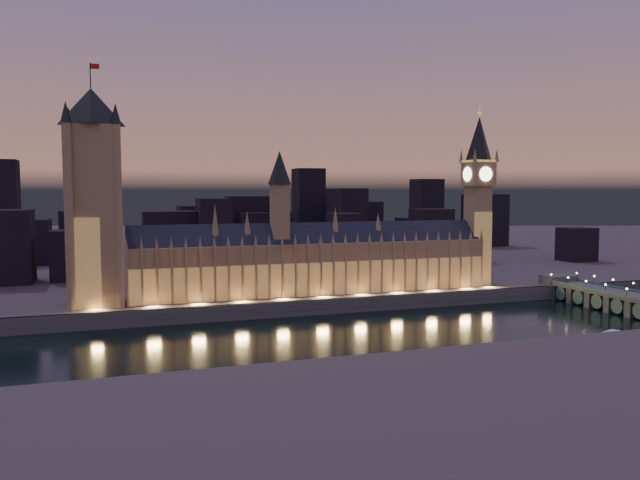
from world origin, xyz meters
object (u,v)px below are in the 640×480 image
object	(u,v)px
palace_of_westminster	(314,260)
river_boat	(607,341)
victoria_tower	(93,187)
westminster_bridge	(620,301)
elizabeth_tower	(478,185)

from	to	relation	value
palace_of_westminster	river_boat	bearing A→B (deg)	-52.74
victoria_tower	westminster_bridge	xyz separation A→B (m)	(264.58, -65.36, -60.67)
palace_of_westminster	elizabeth_tower	world-z (taller)	elizabeth_tower
river_boat	westminster_bridge	bearing A→B (deg)	42.28
victoria_tower	river_boat	bearing A→B (deg)	-30.38
elizabeth_tower	river_boat	size ratio (longest dim) A/B	2.49
palace_of_westminster	river_boat	world-z (taller)	palace_of_westminster
victoria_tower	palace_of_westminster	bearing A→B (deg)	-0.09
victoria_tower	elizabeth_tower	distance (m)	218.00
westminster_bridge	victoria_tower	bearing A→B (deg)	166.12
victoria_tower	westminster_bridge	bearing A→B (deg)	-13.88
palace_of_westminster	victoria_tower	distance (m)	120.43
elizabeth_tower	westminster_bridge	bearing A→B (deg)	-54.53
westminster_bridge	river_boat	distance (m)	81.22
victoria_tower	elizabeth_tower	xyz separation A→B (m)	(218.00, 0.00, 1.17)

